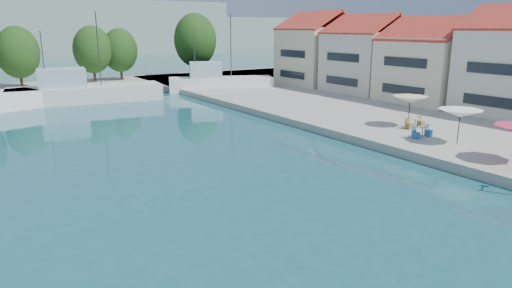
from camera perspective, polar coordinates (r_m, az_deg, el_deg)
quay_right at (r=48.05m, az=22.19°, el=3.96°), size 32.00×92.00×0.60m
quay_far at (r=65.03m, az=-24.87°, el=6.16°), size 90.00×16.00×0.60m
hill_east at (r=185.90m, az=-15.50°, el=13.21°), size 140.00×40.00×12.00m
building_04 at (r=50.87m, az=21.24°, el=9.94°), size 9.00×8.80×9.20m
building_05 at (r=56.62m, az=13.80°, el=11.09°), size 8.40×8.80×9.70m
building_06 at (r=63.14m, az=7.78°, el=11.88°), size 9.00×8.80×10.20m
trawler_03 at (r=54.52m, az=-20.84°, el=6.02°), size 16.61×6.54×10.20m
trawler_04 at (r=60.25m, az=-4.70°, el=7.62°), size 13.68×8.31×10.20m
tree_05 at (r=65.64m, az=-27.63°, el=10.11°), size 5.22×5.22×7.73m
tree_06 at (r=68.88m, az=-19.77°, el=11.04°), size 5.26×5.26×7.79m
tree_07 at (r=70.38m, az=-16.67°, el=11.17°), size 5.02×5.02×7.44m
tree_08 at (r=72.95m, az=-7.62°, el=12.75°), size 6.55×6.55×9.69m
umbrella_white at (r=32.76m, az=24.17°, el=3.54°), size 2.87×2.87×2.30m
umbrella_cream at (r=37.05m, az=18.71°, el=5.31°), size 2.72×2.72×2.40m
cafe_table_02 at (r=34.01m, az=20.07°, el=1.24°), size 1.82×0.70×0.76m
cafe_table_03 at (r=37.03m, az=19.24°, el=2.33°), size 1.82×0.70×0.76m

